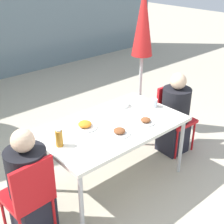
{
  "coord_description": "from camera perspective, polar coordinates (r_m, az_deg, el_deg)",
  "views": [
    {
      "loc": [
        -1.95,
        -2.21,
        2.39
      ],
      "look_at": [
        0.0,
        0.0,
        0.91
      ],
      "focal_mm": 50.0,
      "sensor_mm": 36.0,
      "label": 1
    }
  ],
  "objects": [
    {
      "name": "ground_plane",
      "position": [
        3.8,
        0.0,
        -12.35
      ],
      "size": [
        24.0,
        24.0,
        0.0
      ],
      "primitive_type": "plane",
      "color": "#B2A893"
    },
    {
      "name": "closed_umbrella",
      "position": [
        4.36,
        5.64,
        14.62
      ],
      "size": [
        0.36,
        0.36,
        2.11
      ],
      "color": "#333333",
      "rests_on": "ground"
    },
    {
      "name": "person_left",
      "position": [
        3.0,
        -14.82,
        -13.09
      ],
      "size": [
        0.37,
        0.37,
        1.11
      ],
      "rotation": [
        0.0,
        0.0,
        0.05
      ],
      "color": "black",
      "rests_on": "ground"
    },
    {
      "name": "drinking_cup",
      "position": [
        3.78,
        7.68,
        1.67
      ],
      "size": [
        0.08,
        0.08,
        0.1
      ],
      "color": "silver",
      "rests_on": "dining_table"
    },
    {
      "name": "chair_left",
      "position": [
        2.92,
        -14.87,
        -14.14
      ],
      "size": [
        0.42,
        0.42,
        0.89
      ],
      "rotation": [
        0.0,
        0.0,
        0.05
      ],
      "color": "red",
      "rests_on": "ground"
    },
    {
      "name": "plate_2",
      "position": [
        3.41,
        6.18,
        -1.67
      ],
      "size": [
        0.2,
        0.2,
        0.06
      ],
      "color": "white",
      "rests_on": "dining_table"
    },
    {
      "name": "plate_1",
      "position": [
        3.31,
        -4.97,
        -2.44
      ],
      "size": [
        0.26,
        0.26,
        0.07
      ],
      "color": "white",
      "rests_on": "dining_table"
    },
    {
      "name": "dining_table",
      "position": [
        3.4,
        0.0,
        -3.05
      ],
      "size": [
        1.59,
        0.94,
        0.76
      ],
      "color": "silver",
      "rests_on": "ground"
    },
    {
      "name": "plate_0",
      "position": [
        3.19,
        1.36,
        -3.68
      ],
      "size": [
        0.22,
        0.22,
        0.06
      ],
      "color": "white",
      "rests_on": "dining_table"
    },
    {
      "name": "salad_bowl",
      "position": [
        3.77,
        1.99,
        1.4
      ],
      "size": [
        0.15,
        0.15,
        0.05
      ],
      "color": "white",
      "rests_on": "dining_table"
    },
    {
      "name": "chair_right",
      "position": [
        4.22,
        11.04,
        -0.13
      ],
      "size": [
        0.42,
        0.42,
        0.89
      ],
      "rotation": [
        0.0,
        0.0,
        3.09
      ],
      "color": "red",
      "rests_on": "ground"
    },
    {
      "name": "person_right",
      "position": [
        4.14,
        11.39,
        -0.82
      ],
      "size": [
        0.36,
        0.36,
        1.11
      ],
      "rotation": [
        0.0,
        0.0,
        3.09
      ],
      "color": "black",
      "rests_on": "ground"
    },
    {
      "name": "bottle",
      "position": [
        3.01,
        -9.64,
        -4.7
      ],
      "size": [
        0.07,
        0.07,
        0.18
      ],
      "color": "#B7751E",
      "rests_on": "dining_table"
    }
  ]
}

